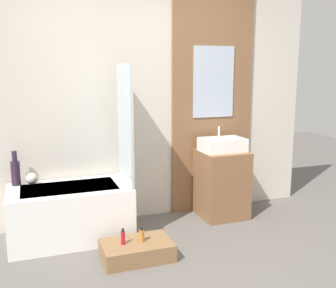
% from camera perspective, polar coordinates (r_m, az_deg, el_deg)
% --- Properties ---
extents(ground_plane, '(12.00, 12.00, 0.00)m').
position_cam_1_polar(ground_plane, '(3.18, 2.78, -19.99)').
color(ground_plane, '#605B56').
extents(wall_tiled_back, '(4.20, 0.06, 2.60)m').
position_cam_1_polar(wall_tiled_back, '(4.25, -5.32, 6.28)').
color(wall_tiled_back, beige).
rests_on(wall_tiled_back, ground_plane).
extents(wall_wood_accent, '(0.98, 0.04, 2.60)m').
position_cam_1_polar(wall_wood_accent, '(4.53, 6.48, 6.66)').
color(wall_wood_accent, brown).
rests_on(wall_wood_accent, ground_plane).
extents(bathtub, '(1.14, 0.66, 0.52)m').
position_cam_1_polar(bathtub, '(3.98, -13.95, -9.64)').
color(bathtub, white).
rests_on(bathtub, ground_plane).
extents(glass_shower_screen, '(0.01, 0.52, 1.16)m').
position_cam_1_polar(glass_shower_screen, '(3.81, -6.34, 2.79)').
color(glass_shower_screen, silver).
rests_on(glass_shower_screen, bathtub).
extents(wooden_step_bench, '(0.60, 0.39, 0.15)m').
position_cam_1_polar(wooden_step_bench, '(3.56, -4.55, -15.11)').
color(wooden_step_bench, olive).
rests_on(wooden_step_bench, ground_plane).
extents(vanity_cabinet, '(0.50, 0.49, 0.74)m').
position_cam_1_polar(vanity_cabinet, '(4.46, 7.75, -5.72)').
color(vanity_cabinet, brown).
rests_on(vanity_cabinet, ground_plane).
extents(sink, '(0.47, 0.32, 0.27)m').
position_cam_1_polar(sink, '(4.35, 7.89, -0.09)').
color(sink, white).
rests_on(sink, vanity_cabinet).
extents(vase_tall_dark, '(0.09, 0.09, 0.34)m').
position_cam_1_polar(vase_tall_dark, '(4.07, -21.26, -3.73)').
color(vase_tall_dark, '#2D1E33').
rests_on(vase_tall_dark, bathtub).
extents(vase_round_light, '(0.11, 0.11, 0.11)m').
position_cam_1_polar(vase_round_light, '(4.08, -19.17, -4.75)').
color(vase_round_light, silver).
rests_on(vase_round_light, bathtub).
extents(bottle_soap_primary, '(0.04, 0.04, 0.14)m').
position_cam_1_polar(bottle_soap_primary, '(3.47, -6.57, -13.30)').
color(bottle_soap_primary, '#B21928').
rests_on(bottle_soap_primary, wooden_step_bench).
extents(bottle_soap_secondary, '(0.05, 0.05, 0.13)m').
position_cam_1_polar(bottle_soap_secondary, '(3.51, -3.85, -13.07)').
color(bottle_soap_secondary, '#B2752D').
rests_on(bottle_soap_secondary, wooden_step_bench).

